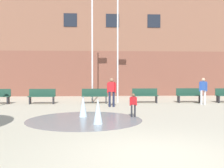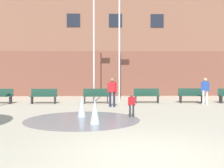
{
  "view_description": "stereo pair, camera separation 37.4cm",
  "coord_description": "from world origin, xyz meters",
  "px_view_note": "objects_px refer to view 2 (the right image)",
  "views": [
    {
      "loc": [
        -1.27,
        -5.54,
        1.73
      ],
      "look_at": [
        -0.53,
        7.66,
        1.3
      ],
      "focal_mm": 42.0,
      "sensor_mm": 36.0,
      "label": 1
    },
    {
      "loc": [
        -0.9,
        -5.56,
        1.73
      ],
      "look_at": [
        -0.53,
        7.66,
        1.3
      ],
      "focal_mm": 42.0,
      "sensor_mm": 36.0,
      "label": 2
    }
  ],
  "objects_px": {
    "child_running": "(132,103)",
    "park_bench_under_left_flagpole": "(44,96)",
    "adult_in_red": "(112,90)",
    "flagpole_right": "(120,31)",
    "park_bench_under_right_flagpole": "(147,95)",
    "park_bench_near_trashcan": "(191,95)",
    "flagpole_left": "(94,30)",
    "park_bench_center": "(96,96)",
    "adult_watching": "(205,89)"
  },
  "relations": [
    {
      "from": "adult_in_red",
      "to": "park_bench_under_left_flagpole",
      "type": "bearing_deg",
      "value": -8.08
    },
    {
      "from": "park_bench_under_left_flagpole",
      "to": "adult_in_red",
      "type": "height_order",
      "value": "adult_in_red"
    },
    {
      "from": "park_bench_under_left_flagpole",
      "to": "flagpole_right",
      "type": "height_order",
      "value": "flagpole_right"
    },
    {
      "from": "park_bench_under_left_flagpole",
      "to": "adult_watching",
      "type": "xyz_separation_m",
      "value": [
        9.7,
        -0.83,
        0.45
      ]
    },
    {
      "from": "park_bench_center",
      "to": "park_bench_under_left_flagpole",
      "type": "bearing_deg",
      "value": -179.17
    },
    {
      "from": "park_bench_near_trashcan",
      "to": "adult_in_red",
      "type": "bearing_deg",
      "value": -158.09
    },
    {
      "from": "child_running",
      "to": "flagpole_right",
      "type": "xyz_separation_m",
      "value": [
        -0.15,
        6.02,
        4.01
      ]
    },
    {
      "from": "park_bench_near_trashcan",
      "to": "child_running",
      "type": "distance_m",
      "value": 7.11
    },
    {
      "from": "flagpole_left",
      "to": "adult_in_red",
      "type": "bearing_deg",
      "value": -66.24
    },
    {
      "from": "park_bench_under_left_flagpole",
      "to": "adult_in_red",
      "type": "relative_size",
      "value": 1.01
    },
    {
      "from": "park_bench_under_right_flagpole",
      "to": "flagpole_left",
      "type": "xyz_separation_m",
      "value": [
        -3.3,
        0.46,
        4.17
      ]
    },
    {
      "from": "park_bench_center",
      "to": "adult_watching",
      "type": "height_order",
      "value": "adult_watching"
    },
    {
      "from": "park_bench_center",
      "to": "adult_in_red",
      "type": "xyz_separation_m",
      "value": [
        0.95,
        -1.84,
        0.45
      ]
    },
    {
      "from": "park_bench_near_trashcan",
      "to": "flagpole_left",
      "type": "xyz_separation_m",
      "value": [
        -6.14,
        0.41,
        4.17
      ]
    },
    {
      "from": "park_bench_near_trashcan",
      "to": "flagpole_right",
      "type": "xyz_separation_m",
      "value": [
        -4.52,
        0.41,
        4.11
      ]
    },
    {
      "from": "park_bench_under_left_flagpole",
      "to": "child_running",
      "type": "bearing_deg",
      "value": -47.85
    },
    {
      "from": "park_bench_under_left_flagpole",
      "to": "adult_in_red",
      "type": "distance_m",
      "value": 4.55
    },
    {
      "from": "adult_watching",
      "to": "flagpole_right",
      "type": "height_order",
      "value": "flagpole_right"
    },
    {
      "from": "adult_in_red",
      "to": "adult_watching",
      "type": "relative_size",
      "value": 1.0
    },
    {
      "from": "park_bench_near_trashcan",
      "to": "flagpole_left",
      "type": "height_order",
      "value": "flagpole_left"
    },
    {
      "from": "park_bench_under_left_flagpole",
      "to": "park_bench_under_right_flagpole",
      "type": "xyz_separation_m",
      "value": [
        6.38,
        0.2,
        0.0
      ]
    },
    {
      "from": "park_bench_under_right_flagpole",
      "to": "flagpole_right",
      "type": "bearing_deg",
      "value": 164.7
    },
    {
      "from": "child_running",
      "to": "flagpole_left",
      "type": "height_order",
      "value": "flagpole_left"
    },
    {
      "from": "park_bench_under_left_flagpole",
      "to": "flagpole_right",
      "type": "xyz_separation_m",
      "value": [
        4.71,
        0.65,
        4.11
      ]
    },
    {
      "from": "park_bench_near_trashcan",
      "to": "flagpole_right",
      "type": "relative_size",
      "value": 0.18
    },
    {
      "from": "park_bench_near_trashcan",
      "to": "flagpole_left",
      "type": "distance_m",
      "value": 7.44
    },
    {
      "from": "flagpole_left",
      "to": "flagpole_right",
      "type": "distance_m",
      "value": 1.63
    },
    {
      "from": "park_bench_center",
      "to": "flagpole_left",
      "type": "distance_m",
      "value": 4.22
    },
    {
      "from": "adult_watching",
      "to": "flagpole_left",
      "type": "relative_size",
      "value": 0.18
    },
    {
      "from": "adult_watching",
      "to": "flagpole_right",
      "type": "xyz_separation_m",
      "value": [
        -4.99,
        1.49,
        3.66
      ]
    },
    {
      "from": "adult_in_red",
      "to": "child_running",
      "type": "distance_m",
      "value": 3.67
    },
    {
      "from": "flagpole_right",
      "to": "flagpole_left",
      "type": "bearing_deg",
      "value": 180.0
    },
    {
      "from": "park_bench_center",
      "to": "adult_watching",
      "type": "xyz_separation_m",
      "value": [
        6.49,
        -0.88,
        0.45
      ]
    },
    {
      "from": "park_bench_under_right_flagpole",
      "to": "flagpole_left",
      "type": "bearing_deg",
      "value": 172.11
    },
    {
      "from": "park_bench_under_right_flagpole",
      "to": "adult_in_red",
      "type": "bearing_deg",
      "value": -138.25
    },
    {
      "from": "park_bench_under_left_flagpole",
      "to": "adult_watching",
      "type": "bearing_deg",
      "value": -4.91
    },
    {
      "from": "adult_in_red",
      "to": "adult_watching",
      "type": "distance_m",
      "value": 5.62
    },
    {
      "from": "adult_watching",
      "to": "flagpole_right",
      "type": "relative_size",
      "value": 0.18
    },
    {
      "from": "adult_in_red",
      "to": "flagpole_right",
      "type": "height_order",
      "value": "flagpole_right"
    },
    {
      "from": "child_running",
      "to": "park_bench_under_left_flagpole",
      "type": "bearing_deg",
      "value": 173.69
    },
    {
      "from": "flagpole_right",
      "to": "child_running",
      "type": "bearing_deg",
      "value": -88.53
    },
    {
      "from": "park_bench_under_left_flagpole",
      "to": "adult_watching",
      "type": "relative_size",
      "value": 1.01
    },
    {
      "from": "park_bench_center",
      "to": "park_bench_near_trashcan",
      "type": "xyz_separation_m",
      "value": [
        6.01,
        0.2,
        0.0
      ]
    },
    {
      "from": "park_bench_center",
      "to": "park_bench_under_right_flagpole",
      "type": "distance_m",
      "value": 3.17
    },
    {
      "from": "park_bench_near_trashcan",
      "to": "child_running",
      "type": "xyz_separation_m",
      "value": [
        -4.36,
        -5.62,
        0.1
      ]
    },
    {
      "from": "park_bench_center",
      "to": "park_bench_under_right_flagpole",
      "type": "relative_size",
      "value": 1.0
    },
    {
      "from": "child_running",
      "to": "flagpole_left",
      "type": "bearing_deg",
      "value": 148.02
    },
    {
      "from": "park_bench_under_right_flagpole",
      "to": "child_running",
      "type": "relative_size",
      "value": 1.62
    },
    {
      "from": "child_running",
      "to": "flagpole_right",
      "type": "bearing_deg",
      "value": 133.0
    },
    {
      "from": "flagpole_left",
      "to": "flagpole_right",
      "type": "xyz_separation_m",
      "value": [
        1.63,
        0.0,
        -0.06
      ]
    }
  ]
}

